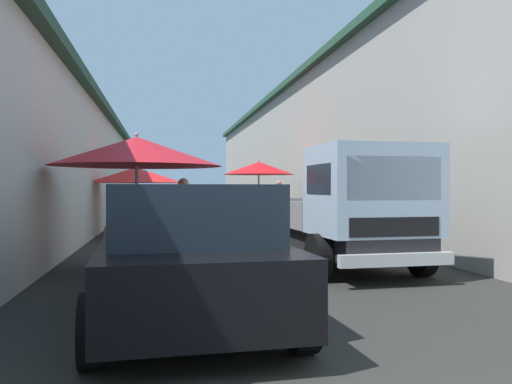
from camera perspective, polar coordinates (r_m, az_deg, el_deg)
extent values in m
plane|color=#282826|center=(15.19, -4.09, -4.89)|extent=(90.00, 90.00, 0.00)
cube|color=#A39E93|center=(19.37, 16.30, 4.45)|extent=(49.50, 7.00, 5.54)
cube|color=#284C38|center=(19.78, 16.32, 12.83)|extent=(49.80, 7.50, 0.24)
cylinder|color=#9E9EA3|center=(9.07, -12.87, -1.31)|extent=(0.06, 0.06, 2.28)
cone|color=red|center=(9.09, -12.88, 4.33)|extent=(2.89, 2.89, 0.49)
sphere|color=#9E9EA3|center=(9.11, -12.88, 6.13)|extent=(0.07, 0.07, 0.07)
cube|color=olive|center=(9.12, -14.13, -6.00)|extent=(0.91, 0.57, 0.79)
sphere|color=orange|center=(8.85, -15.53, -3.34)|extent=(0.09, 0.09, 0.09)
sphere|color=orange|center=(9.21, -15.32, -3.19)|extent=(0.09, 0.09, 0.09)
sphere|color=orange|center=(9.19, -13.86, -3.20)|extent=(0.09, 0.09, 0.09)
sphere|color=orange|center=(9.36, -14.39, -3.13)|extent=(0.09, 0.09, 0.09)
sphere|color=orange|center=(8.90, -14.36, -2.97)|extent=(0.09, 0.09, 0.09)
sphere|color=orange|center=(8.95, -14.73, -3.30)|extent=(0.09, 0.09, 0.09)
cylinder|color=#9E9EA3|center=(18.41, 0.30, -0.31)|extent=(0.06, 0.06, 2.33)
cone|color=red|center=(18.42, 0.30, 2.62)|extent=(2.50, 2.50, 0.45)
sphere|color=#9E9EA3|center=(18.43, 0.30, 3.44)|extent=(0.07, 0.07, 0.07)
cube|color=olive|center=(18.35, 0.91, -2.78)|extent=(0.97, 0.65, 0.75)
sphere|color=orange|center=(18.07, 1.46, -1.50)|extent=(0.09, 0.09, 0.09)
sphere|color=orange|center=(18.20, 1.53, -1.48)|extent=(0.09, 0.09, 0.09)
sphere|color=orange|center=(18.27, 1.29, -1.31)|extent=(0.09, 0.09, 0.09)
cylinder|color=#9E9EA3|center=(15.97, -12.95, -1.00)|extent=(0.06, 0.06, 2.02)
cone|color=red|center=(15.96, -12.95, 1.81)|extent=(2.83, 2.83, 0.46)
sphere|color=#9E9EA3|center=(15.97, -12.95, 2.77)|extent=(0.07, 0.07, 0.07)
cube|color=#9E7547|center=(15.98, -12.11, -3.12)|extent=(0.83, 0.71, 0.85)
sphere|color=orange|center=(15.77, -12.05, -1.46)|extent=(0.09, 0.09, 0.09)
sphere|color=orange|center=(15.89, -11.46, -1.45)|extent=(0.09, 0.09, 0.09)
sphere|color=orange|center=(16.09, -12.08, -1.42)|extent=(0.09, 0.09, 0.09)
cube|color=black|center=(5.69, -7.62, -8.14)|extent=(3.98, 1.91, 0.64)
cube|color=#19232D|center=(5.48, -7.47, -2.16)|extent=(2.41, 1.63, 0.56)
cube|color=black|center=(7.60, -9.01, -7.63)|extent=(0.18, 1.65, 0.20)
cube|color=silver|center=(7.57, -13.46, -5.54)|extent=(0.07, 0.24, 0.14)
cube|color=silver|center=(7.65, -4.63, -5.46)|extent=(0.07, 0.24, 0.14)
cylinder|color=black|center=(7.02, -15.76, -8.73)|extent=(0.61, 0.23, 0.60)
cylinder|color=black|center=(7.15, -1.70, -8.55)|extent=(0.61, 0.23, 0.60)
cylinder|color=black|center=(4.43, -17.39, -14.22)|extent=(0.61, 0.23, 0.60)
cylinder|color=black|center=(4.63, 5.00, -13.54)|extent=(0.61, 0.23, 0.60)
cube|color=black|center=(9.93, 8.37, -4.85)|extent=(4.87, 1.70, 0.36)
cube|color=#ADC6E0|center=(8.39, 12.45, 0.18)|extent=(1.62, 1.82, 1.40)
cube|color=#19232D|center=(7.73, 14.80, 1.45)|extent=(0.13, 1.47, 0.63)
cube|color=#19232D|center=(8.39, 12.45, 1.38)|extent=(1.13, 1.82, 0.45)
cube|color=black|center=(7.74, 14.83, -3.70)|extent=(0.13, 1.40, 0.28)
cube|color=silver|center=(7.71, 15.10, -7.15)|extent=(0.20, 1.75, 0.18)
cube|color=gray|center=(10.97, 10.82, -2.10)|extent=(3.16, 0.21, 0.50)
cube|color=gray|center=(10.41, 2.50, -2.23)|extent=(3.16, 0.21, 0.50)
cube|color=gray|center=(12.13, 4.29, -1.84)|extent=(0.14, 1.65, 0.50)
cylinder|color=black|center=(8.86, 17.58, -6.42)|extent=(0.73, 0.25, 0.72)
cylinder|color=black|center=(8.12, 6.81, -7.04)|extent=(0.73, 0.25, 0.72)
cylinder|color=black|center=(11.60, 9.81, -4.78)|extent=(0.73, 0.25, 0.72)
cylinder|color=black|center=(11.04, 1.37, -5.04)|extent=(0.73, 0.25, 0.72)
cylinder|color=#232328|center=(10.40, -7.67, -5.17)|extent=(0.14, 0.14, 0.79)
cylinder|color=#232328|center=(10.27, -8.15, -5.25)|extent=(0.14, 0.14, 0.79)
cube|color=#B73333|center=(10.29, -7.91, -1.35)|extent=(0.49, 0.43, 0.60)
sphere|color=tan|center=(10.29, -7.91, 0.91)|extent=(0.22, 0.22, 0.22)
cylinder|color=#B73333|center=(10.53, -7.09, -1.15)|extent=(0.08, 0.08, 0.54)
cylinder|color=#B73333|center=(10.05, -8.78, -1.23)|extent=(0.08, 0.08, 0.54)
cylinder|color=navy|center=(19.78, 2.71, -2.43)|extent=(0.14, 0.14, 0.83)
cylinder|color=navy|center=(19.79, 2.22, -2.43)|extent=(0.14, 0.14, 0.83)
cube|color=#33518C|center=(19.76, 2.47, -0.32)|extent=(0.35, 0.52, 0.63)
sphere|color=#A57A5B|center=(19.76, 2.47, 0.92)|extent=(0.23, 0.23, 0.23)
cylinder|color=#33518C|center=(19.73, 3.32, -0.23)|extent=(0.08, 0.08, 0.56)
cylinder|color=#33518C|center=(19.79, 1.63, -0.23)|extent=(0.08, 0.08, 0.56)
cylinder|color=red|center=(14.77, -5.98, -3.41)|extent=(0.30, 0.30, 0.03)
cylinder|color=red|center=(14.90, -6.01, -4.19)|extent=(0.04, 0.04, 0.42)
cylinder|color=red|center=(14.78, -6.41, -4.23)|extent=(0.04, 0.04, 0.42)
cylinder|color=red|center=(14.67, -5.94, -4.26)|extent=(0.04, 0.04, 0.42)
cylinder|color=red|center=(14.80, -5.54, -4.22)|extent=(0.04, 0.04, 0.42)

